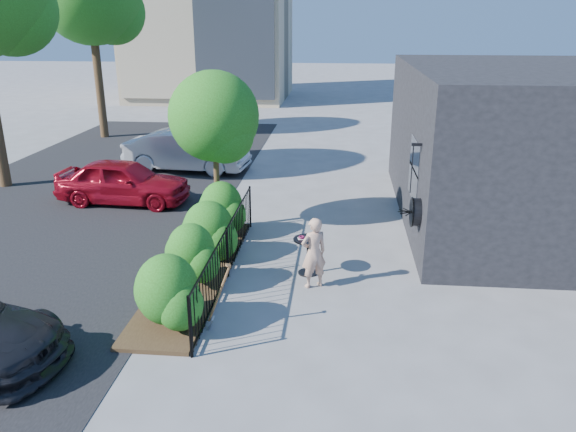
# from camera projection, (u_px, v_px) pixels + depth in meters

# --- Properties ---
(ground) EXTENTS (120.00, 120.00, 0.00)m
(ground) POSITION_uv_depth(u_px,v_px,m) (299.00, 279.00, 11.68)
(ground) COLOR gray
(ground) RESTS_ON ground
(shop_building) EXTENTS (6.22, 9.00, 4.00)m
(shop_building) POSITION_uv_depth(u_px,v_px,m) (521.00, 145.00, 14.75)
(shop_building) COLOR black
(shop_building) RESTS_ON ground
(fence) EXTENTS (0.05, 6.05, 1.10)m
(fence) POSITION_uv_depth(u_px,v_px,m) (227.00, 252.00, 11.63)
(fence) COLOR black
(fence) RESTS_ON ground
(planting_bed) EXTENTS (1.30, 6.00, 0.08)m
(planting_bed) POSITION_uv_depth(u_px,v_px,m) (196.00, 273.00, 11.86)
(planting_bed) COLOR #382616
(planting_bed) RESTS_ON ground
(shrubs) EXTENTS (1.10, 5.60, 1.24)m
(shrubs) POSITION_uv_depth(u_px,v_px,m) (200.00, 243.00, 11.73)
(shrubs) COLOR #235914
(shrubs) RESTS_ON ground
(patio_tree) EXTENTS (2.20, 2.20, 3.94)m
(patio_tree) POSITION_uv_depth(u_px,v_px,m) (216.00, 122.00, 13.55)
(patio_tree) COLOR #3F2B19
(patio_tree) RESTS_ON ground
(street) EXTENTS (9.00, 30.00, 0.01)m
(street) POSITION_uv_depth(u_px,v_px,m) (49.00, 220.00, 15.12)
(street) COLOR black
(street) RESTS_ON ground
(cafe_table) EXTENTS (0.63, 0.63, 0.85)m
(cafe_table) POSITION_uv_depth(u_px,v_px,m) (308.00, 250.00, 11.77)
(cafe_table) COLOR black
(cafe_table) RESTS_ON ground
(woman) EXTENTS (0.64, 0.56, 1.47)m
(woman) POSITION_uv_depth(u_px,v_px,m) (314.00, 253.00, 11.13)
(woman) COLOR tan
(woman) RESTS_ON ground
(shovel) EXTENTS (0.45, 0.17, 1.28)m
(shovel) POSITION_uv_depth(u_px,v_px,m) (218.00, 300.00, 9.64)
(shovel) COLOR brown
(shovel) RESTS_ON ground
(car_red) EXTENTS (3.91, 1.75, 1.30)m
(car_red) POSITION_uv_depth(u_px,v_px,m) (123.00, 181.00, 16.33)
(car_red) COLOR maroon
(car_red) RESTS_ON ground
(car_silver) EXTENTS (4.49, 1.95, 1.43)m
(car_silver) POSITION_uv_depth(u_px,v_px,m) (187.00, 151.00, 19.82)
(car_silver) COLOR #B9B9BE
(car_silver) RESTS_ON ground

